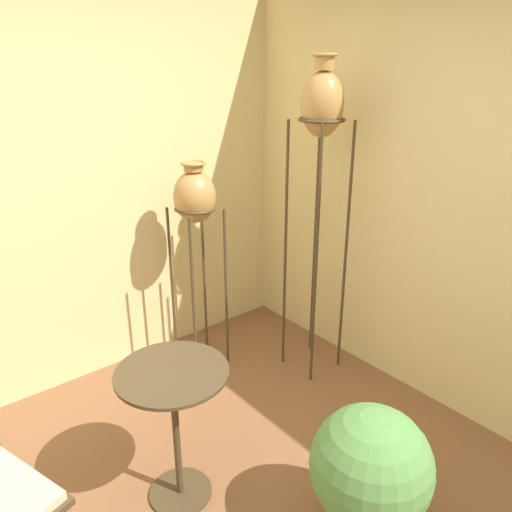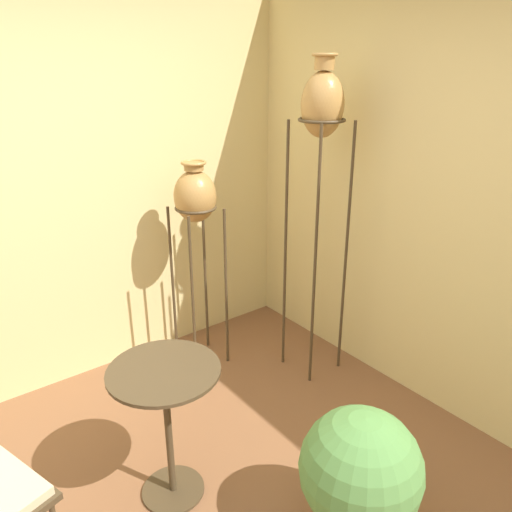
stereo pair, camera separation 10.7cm
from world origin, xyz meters
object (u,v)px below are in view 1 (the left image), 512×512
(vase_stand_medium, at_px, (195,202))
(side_table, at_px, (174,407))
(potted_plant, at_px, (370,472))
(vase_stand_tall, at_px, (322,117))

(vase_stand_medium, distance_m, side_table, 1.42)
(vase_stand_medium, height_order, potted_plant, vase_stand_medium)
(vase_stand_tall, distance_m, potted_plant, 2.02)
(vase_stand_medium, bearing_deg, potted_plant, -97.97)
(vase_stand_medium, xyz_separation_m, side_table, (-0.79, -0.97, -0.68))
(potted_plant, bearing_deg, side_table, 125.19)
(vase_stand_medium, relative_size, potted_plant, 2.14)
(vase_stand_medium, distance_m, potted_plant, 1.95)
(potted_plant, bearing_deg, vase_stand_tall, 54.53)
(vase_stand_tall, relative_size, potted_plant, 3.07)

